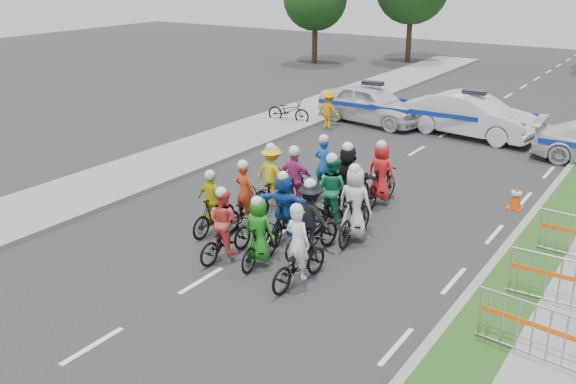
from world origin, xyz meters
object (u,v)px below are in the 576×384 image
Objects in this scene: barrier_0 at (532,333)px; rider_5 at (285,211)px; rider_11 at (348,183)px; police_car_1 at (472,116)px; rider_0 at (299,258)px; rider_6 at (246,204)px; rider_2 at (225,231)px; cone_0 at (516,197)px; rider_1 at (259,238)px; marshal_hiviz at (329,110)px; rider_9 at (296,189)px; rider_10 at (273,182)px; rider_12 at (324,176)px; barrier_1 at (559,283)px; parked_bike at (289,111)px; rider_8 at (332,200)px; rider_3 at (213,209)px; rider_4 at (311,225)px; rider_7 at (355,211)px; police_car_0 at (372,104)px.

rider_5 is at bearing 162.96° from barrier_0.
police_car_1 is (0.22, 9.79, -0.01)m from rider_11.
rider_6 is (-2.85, 1.93, -0.01)m from rider_0.
cone_0 is (4.81, 6.95, -0.32)m from rider_2.
rider_1 reaches higher than marshal_hiviz.
rider_0 is 2.12m from rider_2.
rider_9 is 0.95m from rider_10.
rider_12 is 0.38× the size of police_car_1.
rider_5 reaches higher than barrier_1.
rider_10 is 2.67× the size of cone_0.
marshal_hiviz is at bearing -96.06° from parked_bike.
barrier_1 is at bearing -175.23° from rider_6.
rider_5 is at bearing -106.49° from rider_2.
police_car_1 is 7.54m from parked_bike.
marshal_hiviz reaches higher than barrier_1.
barrier_0 is at bearing 154.38° from rider_11.
rider_8 is 0.40× the size of police_car_1.
rider_9 is 7.86m from barrier_0.
rider_3 is 3.80m from rider_11.
police_car_1 is (2.22, 10.49, 0.12)m from rider_10.
barrier_0 is at bearing 172.10° from rider_4.
rider_2 reaches higher than parked_bike.
rider_7 is at bearing -121.33° from rider_1.
rider_11 reaches higher than rider_9.
rider_6 is 0.91× the size of rider_11.
rider_0 is at bearing -110.80° from cone_0.
rider_4 reaches higher than rider_5.
rider_8 is 1.02× the size of barrier_0.
rider_8 is 6.72m from barrier_0.
rider_12 is 0.96× the size of barrier_1.
cone_0 is at bearing 106.57° from barrier_0.
rider_12 is at bearing -61.22° from rider_0.
cone_0 is at bearing -125.51° from rider_8.
cone_0 is at bearing -152.22° from rider_9.
marshal_hiviz is at bearing -53.58° from rider_4.
rider_4 reaches higher than barrier_0.
rider_10 is (-1.89, 3.26, 0.05)m from rider_1.
rider_12 is at bearing -96.58° from rider_6.
rider_4 reaches higher than marshal_hiviz.
rider_0 is at bearing 161.95° from rider_3.
rider_10 is 10.56m from police_car_0.
rider_6 is 3.07m from rider_12.
rider_4 is 1.81m from rider_8.
cone_0 is 11.92m from parked_bike.
rider_3 is at bearing 108.32° from marshal_hiviz.
cone_0 is (5.54, 5.17, -0.27)m from rider_6.
rider_8 is at bearing 123.60° from marshal_hiviz.
rider_10 is at bearing -2.71° from rider_8.
rider_0 is 4.87m from barrier_0.
police_car_0 is (-3.61, 12.12, 0.05)m from rider_5.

